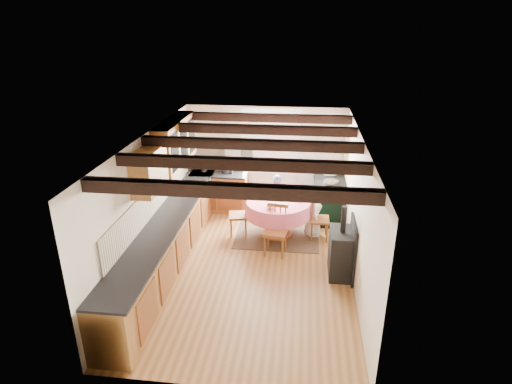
# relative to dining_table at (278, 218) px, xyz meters

# --- Properties ---
(floor) EXTENTS (3.60, 5.50, 0.00)m
(floor) POSITION_rel_dining_table_xyz_m (-0.39, -1.26, -0.40)
(floor) COLOR #9F6B3A
(floor) RESTS_ON ground
(ceiling) EXTENTS (3.60, 5.50, 0.00)m
(ceiling) POSITION_rel_dining_table_xyz_m (-0.39, -1.26, 2.00)
(ceiling) COLOR white
(ceiling) RESTS_ON ground
(wall_back) EXTENTS (3.60, 0.00, 2.40)m
(wall_back) POSITION_rel_dining_table_xyz_m (-0.39, 1.49, 0.80)
(wall_back) COLOR silver
(wall_back) RESTS_ON ground
(wall_front) EXTENTS (3.60, 0.00, 2.40)m
(wall_front) POSITION_rel_dining_table_xyz_m (-0.39, -4.01, 0.80)
(wall_front) COLOR silver
(wall_front) RESTS_ON ground
(wall_left) EXTENTS (0.00, 5.50, 2.40)m
(wall_left) POSITION_rel_dining_table_xyz_m (-2.19, -1.26, 0.80)
(wall_left) COLOR silver
(wall_left) RESTS_ON ground
(wall_right) EXTENTS (0.00, 5.50, 2.40)m
(wall_right) POSITION_rel_dining_table_xyz_m (1.41, -1.26, 0.80)
(wall_right) COLOR silver
(wall_right) RESTS_ON ground
(beam_a) EXTENTS (3.60, 0.16, 0.16)m
(beam_a) POSITION_rel_dining_table_xyz_m (-0.39, -3.26, 1.91)
(beam_a) COLOR black
(beam_a) RESTS_ON ceiling
(beam_b) EXTENTS (3.60, 0.16, 0.16)m
(beam_b) POSITION_rel_dining_table_xyz_m (-0.39, -2.26, 1.91)
(beam_b) COLOR black
(beam_b) RESTS_ON ceiling
(beam_c) EXTENTS (3.60, 0.16, 0.16)m
(beam_c) POSITION_rel_dining_table_xyz_m (-0.39, -1.26, 1.91)
(beam_c) COLOR black
(beam_c) RESTS_ON ceiling
(beam_d) EXTENTS (3.60, 0.16, 0.16)m
(beam_d) POSITION_rel_dining_table_xyz_m (-0.39, -0.26, 1.91)
(beam_d) COLOR black
(beam_d) RESTS_ON ceiling
(beam_e) EXTENTS (3.60, 0.16, 0.16)m
(beam_e) POSITION_rel_dining_table_xyz_m (-0.39, 0.74, 1.91)
(beam_e) COLOR black
(beam_e) RESTS_ON ceiling
(splash_left) EXTENTS (0.02, 4.50, 0.55)m
(splash_left) POSITION_rel_dining_table_xyz_m (-2.17, -0.96, 0.80)
(splash_left) COLOR beige
(splash_left) RESTS_ON wall_left
(splash_back) EXTENTS (1.40, 0.02, 0.55)m
(splash_back) POSITION_rel_dining_table_xyz_m (-1.39, 1.47, 0.80)
(splash_back) COLOR beige
(splash_back) RESTS_ON wall_back
(base_cabinet_left) EXTENTS (0.60, 5.30, 0.88)m
(base_cabinet_left) POSITION_rel_dining_table_xyz_m (-1.89, -1.26, 0.04)
(base_cabinet_left) COLOR brown
(base_cabinet_left) RESTS_ON floor
(base_cabinet_back) EXTENTS (1.30, 0.60, 0.88)m
(base_cabinet_back) POSITION_rel_dining_table_xyz_m (-1.44, 1.19, 0.04)
(base_cabinet_back) COLOR brown
(base_cabinet_back) RESTS_ON floor
(worktop_left) EXTENTS (0.64, 5.30, 0.04)m
(worktop_left) POSITION_rel_dining_table_xyz_m (-1.87, -1.26, 0.50)
(worktop_left) COLOR black
(worktop_left) RESTS_ON base_cabinet_left
(worktop_back) EXTENTS (1.30, 0.64, 0.04)m
(worktop_back) POSITION_rel_dining_table_xyz_m (-1.44, 1.17, 0.50)
(worktop_back) COLOR black
(worktop_back) RESTS_ON base_cabinet_back
(wall_cabinet_glass) EXTENTS (0.34, 1.80, 0.90)m
(wall_cabinet_glass) POSITION_rel_dining_table_xyz_m (-2.02, -0.06, 1.55)
(wall_cabinet_glass) COLOR brown
(wall_cabinet_glass) RESTS_ON wall_left
(wall_cabinet_solid) EXTENTS (0.34, 0.90, 0.70)m
(wall_cabinet_solid) POSITION_rel_dining_table_xyz_m (-2.02, -1.56, 1.50)
(wall_cabinet_solid) COLOR brown
(wall_cabinet_solid) RESTS_ON wall_left
(window_frame) EXTENTS (1.34, 0.03, 1.54)m
(window_frame) POSITION_rel_dining_table_xyz_m (-0.29, 1.48, 1.20)
(window_frame) COLOR white
(window_frame) RESTS_ON wall_back
(window_pane) EXTENTS (1.20, 0.01, 1.40)m
(window_pane) POSITION_rel_dining_table_xyz_m (-0.29, 1.48, 1.20)
(window_pane) COLOR white
(window_pane) RESTS_ON wall_back
(curtain_left) EXTENTS (0.35, 0.10, 2.10)m
(curtain_left) POSITION_rel_dining_table_xyz_m (-1.14, 1.39, 0.70)
(curtain_left) COLOR #9A9E8E
(curtain_left) RESTS_ON wall_back
(curtain_right) EXTENTS (0.35, 0.10, 2.10)m
(curtain_right) POSITION_rel_dining_table_xyz_m (0.56, 1.39, 0.70)
(curtain_right) COLOR #9A9E8E
(curtain_right) RESTS_ON wall_back
(curtain_rod) EXTENTS (2.00, 0.03, 0.03)m
(curtain_rod) POSITION_rel_dining_table_xyz_m (-0.29, 1.39, 1.80)
(curtain_rod) COLOR black
(curtain_rod) RESTS_ON wall_back
(wall_picture) EXTENTS (0.04, 0.50, 0.60)m
(wall_picture) POSITION_rel_dining_table_xyz_m (1.38, 1.04, 1.30)
(wall_picture) COLOR gold
(wall_picture) RESTS_ON wall_right
(wall_plate) EXTENTS (0.30, 0.02, 0.30)m
(wall_plate) POSITION_rel_dining_table_xyz_m (0.66, 1.46, 1.30)
(wall_plate) COLOR silver
(wall_plate) RESTS_ON wall_back
(rug) EXTENTS (1.71, 1.33, 0.01)m
(rug) POSITION_rel_dining_table_xyz_m (-0.00, 0.00, -0.39)
(rug) COLOR #4A351E
(rug) RESTS_ON floor
(dining_table) EXTENTS (1.32, 1.32, 0.79)m
(dining_table) POSITION_rel_dining_table_xyz_m (0.00, 0.00, 0.00)
(dining_table) COLOR pink
(dining_table) RESTS_ON floor
(chair_near) EXTENTS (0.48, 0.50, 0.98)m
(chair_near) POSITION_rel_dining_table_xyz_m (0.01, -0.72, 0.09)
(chair_near) COLOR brown
(chair_near) RESTS_ON floor
(chair_left) EXTENTS (0.48, 0.46, 0.93)m
(chair_left) POSITION_rel_dining_table_xyz_m (-0.81, -0.02, 0.07)
(chair_left) COLOR brown
(chair_left) RESTS_ON floor
(chair_right) EXTENTS (0.42, 0.40, 0.92)m
(chair_right) POSITION_rel_dining_table_xyz_m (0.85, -0.01, 0.06)
(chair_right) COLOR brown
(chair_right) RESTS_ON floor
(aga_range) EXTENTS (0.68, 1.05, 0.97)m
(aga_range) POSITION_rel_dining_table_xyz_m (1.08, 0.95, 0.09)
(aga_range) COLOR black
(aga_range) RESTS_ON floor
(cast_iron_stove) EXTENTS (0.39, 0.65, 1.31)m
(cast_iron_stove) POSITION_rel_dining_table_xyz_m (1.19, -1.30, 0.26)
(cast_iron_stove) COLOR black
(cast_iron_stove) RESTS_ON floor
(child_far) EXTENTS (0.45, 0.35, 1.10)m
(child_far) POSITION_rel_dining_table_xyz_m (-0.06, 0.69, 0.15)
(child_far) COLOR #484F6D
(child_far) RESTS_ON floor
(child_right) EXTENTS (0.42, 0.58, 1.09)m
(child_right) POSITION_rel_dining_table_xyz_m (0.72, 0.13, 0.15)
(child_right) COLOR white
(child_right) RESTS_ON floor
(bowl_a) EXTENTS (0.25, 0.25, 0.05)m
(bowl_a) POSITION_rel_dining_table_xyz_m (0.03, -0.12, 0.42)
(bowl_a) COLOR silver
(bowl_a) RESTS_ON dining_table
(bowl_b) EXTENTS (0.26, 0.26, 0.06)m
(bowl_b) POSITION_rel_dining_table_xyz_m (-0.11, -0.36, 0.43)
(bowl_b) COLOR silver
(bowl_b) RESTS_ON dining_table
(cup) EXTENTS (0.12, 0.12, 0.09)m
(cup) POSITION_rel_dining_table_xyz_m (0.39, 0.03, 0.44)
(cup) COLOR silver
(cup) RESTS_ON dining_table
(canister_tall) EXTENTS (0.14, 0.14, 0.25)m
(canister_tall) POSITION_rel_dining_table_xyz_m (-1.80, 1.22, 0.65)
(canister_tall) COLOR #262628
(canister_tall) RESTS_ON worktop_back
(canister_wide) EXTENTS (0.16, 0.16, 0.18)m
(canister_wide) POSITION_rel_dining_table_xyz_m (-1.31, 1.18, 0.61)
(canister_wide) COLOR #262628
(canister_wide) RESTS_ON worktop_back
(canister_slim) EXTENTS (0.09, 0.09, 0.26)m
(canister_slim) POSITION_rel_dining_table_xyz_m (-1.15, 1.12, 0.65)
(canister_slim) COLOR #262628
(canister_slim) RESTS_ON worktop_back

